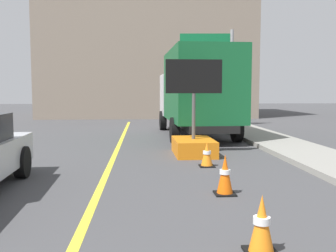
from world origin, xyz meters
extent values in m
cube|color=yellow|center=(0.00, 6.00, 0.00)|extent=(0.14, 36.00, 0.01)
cube|color=orange|center=(2.25, 12.01, 0.23)|extent=(1.13, 1.82, 0.45)
cylinder|color=#4C4C4C|center=(2.25, 12.01, 1.10)|extent=(0.10, 0.10, 1.30)
cube|color=black|center=(2.25, 12.01, 2.23)|extent=(1.60, 0.10, 0.95)
sphere|color=yellow|center=(2.80, 12.06, 2.23)|extent=(0.09, 0.09, 0.09)
sphere|color=yellow|center=(2.50, 12.06, 2.23)|extent=(0.09, 0.09, 0.09)
sphere|color=yellow|center=(2.20, 12.06, 2.23)|extent=(0.09, 0.09, 0.09)
sphere|color=yellow|center=(1.90, 12.05, 2.23)|extent=(0.09, 0.09, 0.09)
sphere|color=yellow|center=(1.73, 12.05, 2.41)|extent=(0.09, 0.09, 0.09)
sphere|color=yellow|center=(1.73, 12.05, 2.04)|extent=(0.09, 0.09, 0.09)
cube|color=black|center=(2.98, 16.77, 0.57)|extent=(1.91, 7.21, 0.25)
cube|color=silver|center=(2.89, 19.34, 1.65)|extent=(2.43, 2.09, 1.90)
cube|color=#14592D|center=(3.02, 15.68, 2.03)|extent=(2.53, 4.94, 2.67)
cylinder|color=black|center=(1.76, 19.16, 0.45)|extent=(0.31, 0.91, 0.90)
cylinder|color=black|center=(4.02, 19.24, 0.45)|extent=(0.31, 0.91, 0.90)
cylinder|color=black|center=(1.93, 14.59, 0.45)|extent=(0.31, 0.91, 0.90)
cylinder|color=black|center=(4.18, 14.67, 0.45)|extent=(0.31, 0.91, 0.90)
cylinder|color=black|center=(-1.71, 9.31, 0.33)|extent=(0.25, 0.67, 0.66)
cylinder|color=gray|center=(5.44, 20.97, 2.50)|extent=(0.18, 0.18, 5.00)
cube|color=#0F6033|center=(4.05, 21.07, 4.15)|extent=(2.60, 0.24, 1.30)
cube|color=white|center=(4.05, 21.10, 4.15)|extent=(1.82, 0.14, 0.18)
cube|color=gray|center=(1.16, 31.17, 5.42)|extent=(14.89, 9.78, 10.84)
cube|color=black|center=(2.10, 5.30, 0.01)|extent=(0.36, 0.36, 0.03)
cone|color=orange|center=(2.10, 5.30, 0.35)|extent=(0.28, 0.28, 0.64)
cylinder|color=white|center=(2.10, 5.30, 0.38)|extent=(0.19, 0.19, 0.08)
cube|color=black|center=(2.23, 7.74, 0.01)|extent=(0.36, 0.36, 0.03)
cone|color=#EA5B0C|center=(2.23, 7.74, 0.37)|extent=(0.28, 0.28, 0.68)
cylinder|color=white|center=(2.23, 7.74, 0.40)|extent=(0.19, 0.19, 0.08)
cube|color=black|center=(2.33, 10.22, 0.01)|extent=(0.36, 0.36, 0.03)
cone|color=orange|center=(2.33, 10.22, 0.32)|extent=(0.28, 0.28, 0.57)
cylinder|color=white|center=(2.33, 10.22, 0.34)|extent=(0.19, 0.19, 0.08)
camera|label=1|loc=(0.80, 1.32, 1.78)|focal=40.56mm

